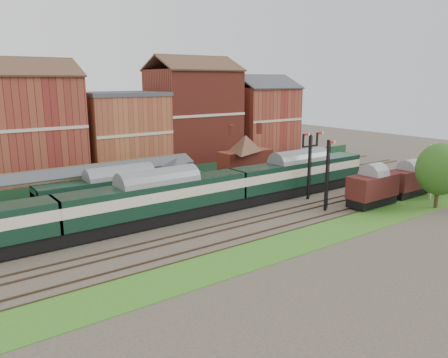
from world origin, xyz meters
TOP-DOWN VIEW (x-y plane):
  - ground at (0.00, 0.00)m, footprint 160.00×160.00m
  - grass_back at (0.00, 16.00)m, footprint 90.00×4.50m
  - grass_front at (0.00, -12.00)m, footprint 90.00×5.00m
  - fence at (0.00, 18.00)m, footprint 90.00×0.12m
  - platform at (-5.00, 9.75)m, footprint 55.00×3.40m
  - signal_box at (-3.00, 3.25)m, footprint 5.40×5.40m
  - brick_hut at (5.00, 3.25)m, footprint 3.20×2.64m
  - station_building at (12.00, 9.75)m, footprint 8.10×8.10m
  - canopy at (-11.00, 9.75)m, footprint 26.00×3.89m
  - semaphore_bracket at (12.04, -2.50)m, footprint 3.60×0.25m
  - semaphore_siding at (10.02, -7.00)m, footprint 1.23×0.25m
  - yard_lamp at (24.00, -11.50)m, footprint 2.60×0.22m
  - town_backdrop at (-0.18, 25.00)m, footprint 69.00×10.00m
  - dmu_train at (-7.24, 0.00)m, footprint 60.61×3.18m
  - platform_railcar at (-8.57, 6.50)m, footprint 18.22×2.87m
  - goods_van_a at (15.77, -9.00)m, footprint 6.44×2.79m
  - goods_van_b at (23.19, -9.00)m, footprint 5.98×2.59m
  - goods_van_c at (32.41, -9.00)m, footprint 5.38×2.33m
  - tree_far at (20.99, -13.87)m, footprint 5.16×5.16m

SIDE VIEW (x-z plane):
  - ground at x=0.00m, z-range 0.00..0.00m
  - grass_back at x=0.00m, z-range 0.00..0.06m
  - grass_front at x=0.00m, z-range 0.00..0.06m
  - platform at x=-5.00m, z-range 0.00..1.00m
  - fence at x=0.00m, z-range 0.00..1.50m
  - brick_hut at x=5.00m, z-range -0.28..2.67m
  - goods_van_c at x=32.41m, z-range 0.24..3.51m
  - goods_van_b at x=23.19m, z-range 0.25..3.88m
  - goods_van_a at x=15.77m, z-range 0.26..4.17m
  - platform_railcar at x=-8.57m, z-range 0.35..4.55m
  - dmu_train at x=-7.24m, z-range 0.38..5.03m
  - signal_box at x=-3.00m, z-range 0.19..6.19m
  - station_building at x=12.00m, z-range 1.01..6.91m
  - yard_lamp at x=24.00m, z-range 0.49..7.49m
  - semaphore_siding at x=10.02m, z-range 0.16..8.16m
  - tree_far at x=20.99m, z-range 0.78..8.31m
  - canopy at x=-11.00m, z-range 2.54..6.62m
  - semaphore_bracket at x=12.04m, z-range 0.54..8.72m
  - town_backdrop at x=-0.18m, z-range -1.00..15.00m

